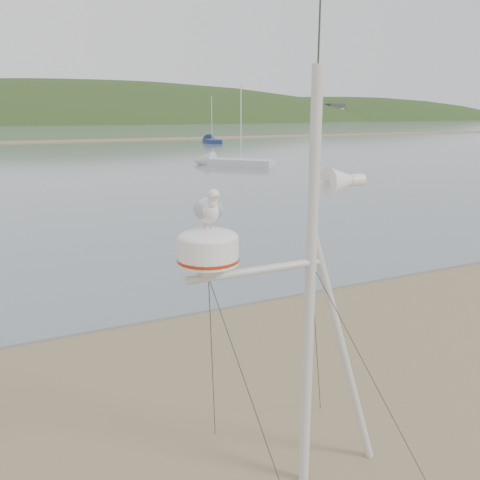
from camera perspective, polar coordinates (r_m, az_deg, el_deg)
name	(u,v)px	position (r m, az deg, el deg)	size (l,w,h in m)	color
hill_ridge	(40,168)	(241.85, -21.49, 7.54)	(620.00, 180.00, 80.00)	#223716
mast_rig	(305,379)	(5.43, 7.27, -15.21)	(2.34, 2.50, 5.28)	silver
sailboat_blue_far	(209,140)	(69.81, -3.45, 11.11)	(2.80, 6.76, 6.55)	#15214A
sailboat_white_near	(221,162)	(39.04, -2.18, 8.78)	(5.56, 5.83, 6.46)	silver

